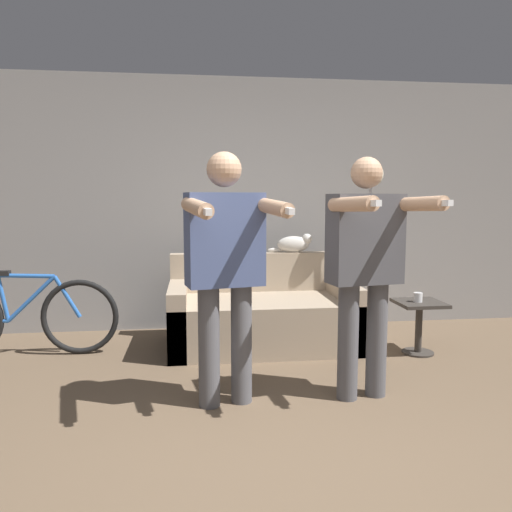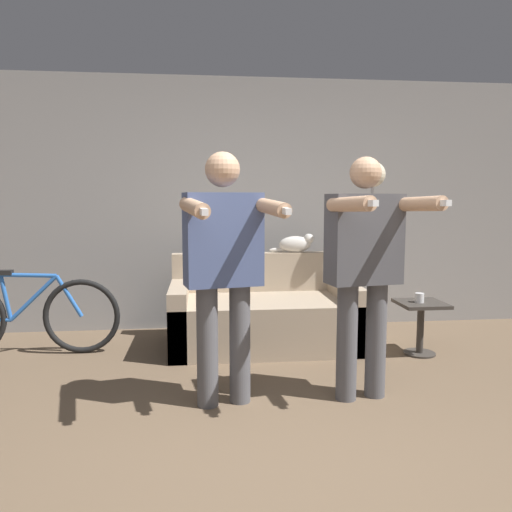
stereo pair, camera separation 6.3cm
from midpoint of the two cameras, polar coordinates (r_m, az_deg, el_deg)
ground_plane at (r=2.77m, az=4.14°, el=-22.91°), size 16.00×16.00×0.00m
wall_back at (r=5.27m, az=-1.93°, el=5.88°), size 10.00×0.05×2.60m
couch at (r=4.67m, az=0.24°, el=-6.88°), size 1.69×0.94×0.83m
person_left at (r=3.21m, az=-4.06°, el=-0.45°), size 0.65×0.76×1.66m
person_right at (r=3.40m, az=11.93°, el=-0.46°), size 0.63×0.74×1.64m
cat at (r=4.99m, az=4.09°, el=1.42°), size 0.45×0.12×0.19m
floor_lamp at (r=4.89m, az=12.57°, el=6.75°), size 0.26×0.26×1.71m
side_table at (r=4.63m, az=17.77°, el=-6.63°), size 0.39×0.39×0.47m
cup at (r=4.57m, az=17.64°, el=-4.52°), size 0.08×0.08×0.08m
bicycle at (r=4.80m, az=-25.50°, el=-6.29°), size 1.62×0.07×0.75m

